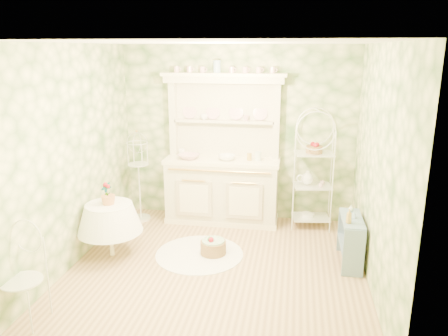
% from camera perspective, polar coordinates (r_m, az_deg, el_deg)
% --- Properties ---
extents(floor, '(3.60, 3.60, 0.00)m').
position_cam_1_polar(floor, '(5.59, -0.87, -12.82)').
color(floor, tan).
rests_on(floor, ground).
extents(ceiling, '(3.60, 3.60, 0.00)m').
position_cam_1_polar(ceiling, '(4.93, -1.00, 16.08)').
color(ceiling, white).
rests_on(ceiling, floor).
extents(wall_left, '(3.60, 3.60, 0.00)m').
position_cam_1_polar(wall_left, '(5.69, -19.06, 1.42)').
color(wall_left, beige).
rests_on(wall_left, floor).
extents(wall_right, '(3.60, 3.60, 0.00)m').
position_cam_1_polar(wall_right, '(5.09, 19.41, -0.18)').
color(wall_right, beige).
rests_on(wall_right, floor).
extents(wall_back, '(3.60, 3.60, 0.00)m').
position_cam_1_polar(wall_back, '(6.83, 1.80, 4.47)').
color(wall_back, beige).
rests_on(wall_back, floor).
extents(wall_front, '(3.60, 3.60, 0.00)m').
position_cam_1_polar(wall_front, '(3.42, -6.40, -6.82)').
color(wall_front, beige).
rests_on(wall_front, floor).
extents(kitchen_dresser, '(1.87, 0.61, 2.29)m').
position_cam_1_polar(kitchen_dresser, '(6.63, -0.25, 2.33)').
color(kitchen_dresser, beige).
rests_on(kitchen_dresser, floor).
extents(bakers_rack, '(0.60, 0.46, 1.77)m').
position_cam_1_polar(bakers_rack, '(6.60, 11.56, -0.35)').
color(bakers_rack, white).
rests_on(bakers_rack, floor).
extents(side_shelf, '(0.33, 0.72, 0.60)m').
position_cam_1_polar(side_shelf, '(5.77, 16.18, -9.16)').
color(side_shelf, '#6D88A2').
rests_on(side_shelf, floor).
extents(round_table, '(0.75, 0.75, 0.64)m').
position_cam_1_polar(round_table, '(5.93, -14.57, -8.19)').
color(round_table, white).
rests_on(round_table, floor).
extents(cafe_chair, '(0.41, 0.41, 0.80)m').
position_cam_1_polar(cafe_chair, '(4.83, -24.86, -13.78)').
color(cafe_chair, white).
rests_on(cafe_chair, floor).
extents(birdcage_stand, '(0.37, 0.37, 1.55)m').
position_cam_1_polar(birdcage_stand, '(6.91, -11.08, -0.59)').
color(birdcage_stand, white).
rests_on(birdcage_stand, floor).
extents(floor_basket, '(0.35, 0.35, 0.20)m').
position_cam_1_polar(floor_basket, '(5.87, -1.41, -10.28)').
color(floor_basket, olive).
rests_on(floor_basket, floor).
extents(lace_rug, '(1.51, 1.51, 0.01)m').
position_cam_1_polar(lace_rug, '(5.91, -3.23, -11.14)').
color(lace_rug, white).
rests_on(lace_rug, floor).
extents(bowl_floral, '(0.40, 0.40, 0.08)m').
position_cam_1_polar(bowl_floral, '(6.68, -4.60, 1.25)').
color(bowl_floral, white).
rests_on(bowl_floral, kitchen_dresser).
extents(bowl_white, '(0.32, 0.32, 0.08)m').
position_cam_1_polar(bowl_white, '(6.59, 0.38, 1.10)').
color(bowl_white, white).
rests_on(bowl_white, kitchen_dresser).
extents(cup_left, '(0.13, 0.13, 0.09)m').
position_cam_1_polar(cup_left, '(6.75, -2.62, 6.58)').
color(cup_left, white).
rests_on(cup_left, kitchen_dresser).
extents(cup_right, '(0.11, 0.11, 0.08)m').
position_cam_1_polar(cup_right, '(6.65, 2.91, 6.43)').
color(cup_right, white).
rests_on(cup_right, kitchen_dresser).
extents(potted_geranium, '(0.18, 0.15, 0.28)m').
position_cam_1_polar(potted_geranium, '(5.75, -15.03, -3.29)').
color(potted_geranium, '#3F7238').
rests_on(potted_geranium, round_table).
extents(bottle_amber, '(0.09, 0.09, 0.18)m').
position_cam_1_polar(bottle_amber, '(5.45, 16.00, -6.29)').
color(bottle_amber, '#AB8837').
rests_on(bottle_amber, side_shelf).
extents(bottle_blue, '(0.06, 0.06, 0.09)m').
position_cam_1_polar(bottle_blue, '(5.64, 16.63, -5.92)').
color(bottle_blue, '#97B8D1').
rests_on(bottle_blue, side_shelf).
extents(bottle_glass, '(0.09, 0.09, 0.08)m').
position_cam_1_polar(bottle_glass, '(5.87, 16.25, -5.13)').
color(bottle_glass, silver).
rests_on(bottle_glass, side_shelf).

